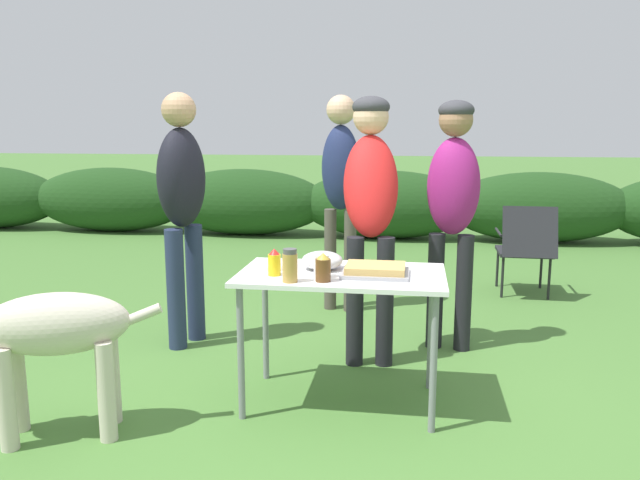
{
  "coord_description": "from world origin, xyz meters",
  "views": [
    {
      "loc": [
        0.37,
        -3.23,
        1.51
      ],
      "look_at": [
        -0.14,
        0.14,
        0.89
      ],
      "focal_mm": 35.0,
      "sensor_mm": 36.0,
      "label": 1
    }
  ],
  "objects_px": {
    "camp_chair_green_behind_table": "(526,245)",
    "mixing_bowl": "(322,260)",
    "standing_person_with_beanie": "(341,179)",
    "spice_jar": "(290,266)",
    "mustard_bottle": "(274,263)",
    "folding_table": "(342,287)",
    "dog": "(42,331)",
    "standing_person_in_gray_fleece": "(182,196)",
    "standing_person_in_dark_puffer": "(453,196)",
    "beer_bottle": "(323,268)",
    "paper_cup_stack": "(321,266)",
    "standing_person_in_red_jacket": "(371,194)",
    "food_tray": "(375,270)",
    "plate_stack": "(270,265)"
  },
  "relations": [
    {
      "from": "standing_person_with_beanie",
      "to": "dog",
      "type": "relative_size",
      "value": 1.67
    },
    {
      "from": "paper_cup_stack",
      "to": "folding_table",
      "type": "bearing_deg",
      "value": 51.85
    },
    {
      "from": "food_tray",
      "to": "mustard_bottle",
      "type": "xyz_separation_m",
      "value": [
        -0.52,
        -0.09,
        0.04
      ]
    },
    {
      "from": "plate_stack",
      "to": "mixing_bowl",
      "type": "bearing_deg",
      "value": -0.12
    },
    {
      "from": "standing_person_in_gray_fleece",
      "to": "beer_bottle",
      "type": "bearing_deg",
      "value": -114.26
    },
    {
      "from": "spice_jar",
      "to": "camp_chair_green_behind_table",
      "type": "height_order",
      "value": "spice_jar"
    },
    {
      "from": "plate_stack",
      "to": "paper_cup_stack",
      "type": "xyz_separation_m",
      "value": [
        0.31,
        -0.19,
        0.05
      ]
    },
    {
      "from": "food_tray",
      "to": "paper_cup_stack",
      "type": "bearing_deg",
      "value": -161.43
    },
    {
      "from": "mixing_bowl",
      "to": "mustard_bottle",
      "type": "bearing_deg",
      "value": -141.57
    },
    {
      "from": "dog",
      "to": "paper_cup_stack",
      "type": "bearing_deg",
      "value": -89.67
    },
    {
      "from": "folding_table",
      "to": "standing_person_in_dark_puffer",
      "type": "height_order",
      "value": "standing_person_in_dark_puffer"
    },
    {
      "from": "mustard_bottle",
      "to": "standing_person_in_red_jacket",
      "type": "bearing_deg",
      "value": 61.85
    },
    {
      "from": "camp_chair_green_behind_table",
      "to": "folding_table",
      "type": "bearing_deg",
      "value": -118.39
    },
    {
      "from": "paper_cup_stack",
      "to": "camp_chair_green_behind_table",
      "type": "bearing_deg",
      "value": 60.31
    },
    {
      "from": "spice_jar",
      "to": "standing_person_with_beanie",
      "type": "distance_m",
      "value": 2.03
    },
    {
      "from": "food_tray",
      "to": "standing_person_in_gray_fleece",
      "type": "bearing_deg",
      "value": 149.03
    },
    {
      "from": "food_tray",
      "to": "mixing_bowl",
      "type": "distance_m",
      "value": 0.31
    },
    {
      "from": "folding_table",
      "to": "mustard_bottle",
      "type": "xyz_separation_m",
      "value": [
        -0.34,
        -0.11,
        0.15
      ]
    },
    {
      "from": "dog",
      "to": "standing_person_with_beanie",
      "type": "bearing_deg",
      "value": -46.16
    },
    {
      "from": "standing_person_in_gray_fleece",
      "to": "mixing_bowl",
      "type": "bearing_deg",
      "value": -106.66
    },
    {
      "from": "standing_person_in_red_jacket",
      "to": "standing_person_with_beanie",
      "type": "xyz_separation_m",
      "value": [
        -0.32,
        1.06,
        0.01
      ]
    },
    {
      "from": "beer_bottle",
      "to": "dog",
      "type": "bearing_deg",
      "value": -163.1
    },
    {
      "from": "plate_stack",
      "to": "beer_bottle",
      "type": "bearing_deg",
      "value": -38.84
    },
    {
      "from": "paper_cup_stack",
      "to": "beer_bottle",
      "type": "bearing_deg",
      "value": -75.8
    },
    {
      "from": "plate_stack",
      "to": "mixing_bowl",
      "type": "distance_m",
      "value": 0.29
    },
    {
      "from": "folding_table",
      "to": "standing_person_in_gray_fleece",
      "type": "xyz_separation_m",
      "value": [
        -1.19,
        0.8,
        0.38
      ]
    },
    {
      "from": "standing_person_in_red_jacket",
      "to": "camp_chair_green_behind_table",
      "type": "xyz_separation_m",
      "value": [
        1.27,
        1.74,
        -0.62
      ]
    },
    {
      "from": "dog",
      "to": "camp_chair_green_behind_table",
      "type": "xyz_separation_m",
      "value": [
        2.75,
        3.05,
        -0.08
      ]
    },
    {
      "from": "mustard_bottle",
      "to": "plate_stack",
      "type": "bearing_deg",
      "value": 109.47
    },
    {
      "from": "mixing_bowl",
      "to": "beer_bottle",
      "type": "xyz_separation_m",
      "value": [
        0.04,
        -0.27,
        0.02
      ]
    },
    {
      "from": "folding_table",
      "to": "standing_person_with_beanie",
      "type": "xyz_separation_m",
      "value": [
        -0.22,
        1.78,
        0.43
      ]
    },
    {
      "from": "standing_person_with_beanie",
      "to": "dog",
      "type": "xyz_separation_m",
      "value": [
        -1.16,
        -2.38,
        -0.55
      ]
    },
    {
      "from": "beer_bottle",
      "to": "mustard_bottle",
      "type": "height_order",
      "value": "beer_bottle"
    },
    {
      "from": "food_tray",
      "to": "beer_bottle",
      "type": "distance_m",
      "value": 0.31
    },
    {
      "from": "plate_stack",
      "to": "beer_bottle",
      "type": "xyz_separation_m",
      "value": [
        0.34,
        -0.27,
        0.06
      ]
    },
    {
      "from": "standing_person_with_beanie",
      "to": "spice_jar",
      "type": "bearing_deg",
      "value": -77.82
    },
    {
      "from": "standing_person_with_beanie",
      "to": "standing_person_in_gray_fleece",
      "type": "bearing_deg",
      "value": -122.01
    },
    {
      "from": "standing_person_in_dark_puffer",
      "to": "beer_bottle",
      "type": "bearing_deg",
      "value": -112.54
    },
    {
      "from": "beer_bottle",
      "to": "camp_chair_green_behind_table",
      "type": "xyz_separation_m",
      "value": [
        1.44,
        2.65,
        -0.34
      ]
    },
    {
      "from": "folding_table",
      "to": "standing_person_in_gray_fleece",
      "type": "bearing_deg",
      "value": 146.15
    },
    {
      "from": "spice_jar",
      "to": "standing_person_in_gray_fleece",
      "type": "distance_m",
      "value": 1.42
    },
    {
      "from": "folding_table",
      "to": "mixing_bowl",
      "type": "bearing_deg",
      "value": 149.15
    },
    {
      "from": "camp_chair_green_behind_table",
      "to": "mixing_bowl",
      "type": "bearing_deg",
      "value": -121.14
    },
    {
      "from": "paper_cup_stack",
      "to": "camp_chair_green_behind_table",
      "type": "relative_size",
      "value": 0.14
    },
    {
      "from": "mixing_bowl",
      "to": "standing_person_in_gray_fleece",
      "type": "xyz_separation_m",
      "value": [
        -1.07,
        0.73,
        0.26
      ]
    },
    {
      "from": "mustard_bottle",
      "to": "standing_person_in_dark_puffer",
      "type": "relative_size",
      "value": 0.09
    },
    {
      "from": "dog",
      "to": "camp_chair_green_behind_table",
      "type": "relative_size",
      "value": 1.27
    },
    {
      "from": "beer_bottle",
      "to": "mustard_bottle",
      "type": "distance_m",
      "value": 0.29
    },
    {
      "from": "folding_table",
      "to": "mixing_bowl",
      "type": "relative_size",
      "value": 4.87
    },
    {
      "from": "dog",
      "to": "camp_chair_green_behind_table",
      "type": "bearing_deg",
      "value": -62.2
    }
  ]
}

